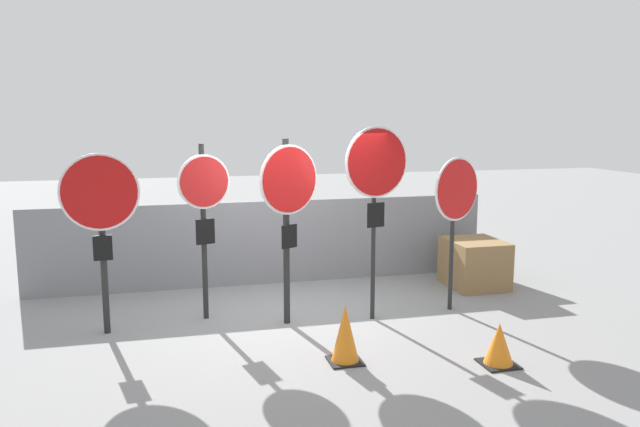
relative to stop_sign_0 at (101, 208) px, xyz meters
name	(u,v)px	position (x,y,z in m)	size (l,w,h in m)	color
ground_plane	(288,317)	(2.34, 0.11, -1.60)	(40.00, 40.00, 0.00)	gray
fence_back	(266,242)	(2.34, 1.92, -0.92)	(7.47, 0.12, 1.36)	slate
stop_sign_0	(101,208)	(0.00, 0.00, 0.00)	(0.95, 0.17, 2.28)	black
stop_sign_1	(204,201)	(1.26, 0.30, 0.00)	(0.69, 0.25, 2.36)	black
stop_sign_2	(288,198)	(2.30, -0.17, 0.07)	(0.82, 0.42, 2.44)	black
stop_sign_3	(376,176)	(3.45, -0.27, 0.34)	(0.91, 0.25, 2.59)	black
stop_sign_4	(456,198)	(4.66, -0.15, -0.01)	(0.81, 0.40, 2.16)	black
traffic_cone_0	(499,344)	(4.28, -2.07, -1.37)	(0.39, 0.39, 0.48)	black
traffic_cone_1	(345,334)	(2.66, -1.58, -1.28)	(0.37, 0.37, 0.66)	black
storage_crate	(474,263)	(5.54, 0.91, -1.23)	(0.83, 0.98, 0.75)	olive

